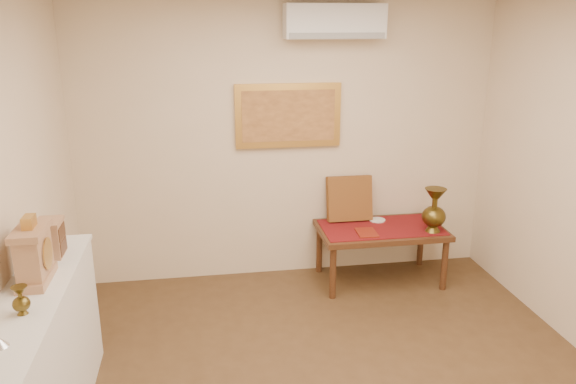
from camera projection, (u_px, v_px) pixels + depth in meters
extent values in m
cube|color=beige|center=(288.00, 141.00, 5.37)|extent=(4.00, 0.02, 2.70)
cube|color=maroon|center=(381.00, 227.00, 5.39)|extent=(1.14, 0.59, 0.01)
cylinder|color=silver|center=(377.00, 220.00, 5.56)|extent=(0.16, 0.16, 0.01)
cube|color=maroon|center=(367.00, 233.00, 5.23)|extent=(0.19, 0.26, 0.01)
cube|color=#591D11|center=(349.00, 198.00, 5.52)|extent=(0.44, 0.19, 0.45)
cube|color=white|center=(38.00, 381.00, 3.22)|extent=(0.35, 2.00, 0.95)
cube|color=white|center=(26.00, 305.00, 3.08)|extent=(0.37, 2.02, 0.03)
cube|color=tan|center=(37.00, 277.00, 3.32)|extent=(0.16, 0.36, 0.05)
cube|color=tan|center=(33.00, 254.00, 3.27)|extent=(0.14, 0.30, 0.25)
cylinder|color=beige|center=(47.00, 253.00, 3.28)|extent=(0.01, 0.17, 0.17)
cylinder|color=gold|center=(48.00, 253.00, 3.28)|extent=(0.01, 0.19, 0.19)
cube|color=tan|center=(30.00, 231.00, 3.23)|extent=(0.17, 0.34, 0.04)
cube|color=gold|center=(29.00, 222.00, 3.21)|extent=(0.06, 0.11, 0.07)
cube|color=tan|center=(50.00, 240.00, 3.65)|extent=(0.15, 0.20, 0.22)
cube|color=#4D2B17|center=(64.00, 246.00, 3.68)|extent=(0.01, 0.17, 0.09)
cube|color=#4D2B17|center=(62.00, 232.00, 3.65)|extent=(0.01, 0.17, 0.09)
cube|color=tan|center=(48.00, 222.00, 3.62)|extent=(0.16, 0.21, 0.02)
cube|color=#4D2B17|center=(381.00, 230.00, 5.40)|extent=(1.20, 0.70, 0.05)
cylinder|color=#4D2B17|center=(333.00, 273.00, 5.12)|extent=(0.06, 0.06, 0.50)
cylinder|color=#4D2B17|center=(444.00, 265.00, 5.29)|extent=(0.06, 0.06, 0.50)
cylinder|color=#4D2B17|center=(319.00, 248.00, 5.67)|extent=(0.06, 0.06, 0.50)
cylinder|color=#4D2B17|center=(421.00, 242.00, 5.83)|extent=(0.06, 0.06, 0.50)
cube|color=gold|center=(288.00, 116.00, 5.27)|extent=(1.00, 0.05, 0.60)
cube|color=#BC7F41|center=(289.00, 116.00, 5.25)|extent=(0.88, 0.01, 0.48)
cube|color=white|center=(334.00, 21.00, 4.99)|extent=(0.90, 0.24, 0.30)
cube|color=gray|center=(337.00, 36.00, 4.91)|extent=(0.86, 0.02, 0.05)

